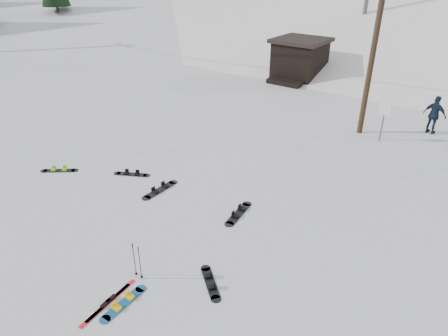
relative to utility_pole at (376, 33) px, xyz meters
The scene contains 16 objects.
ground 14.90m from the utility_pole, 98.13° to the right, with size 200.00×200.00×0.00m, color silver.
ski_slope 44.31m from the utility_pole, 92.79° to the left, with size 60.00×75.00×45.00m, color white.
ridge_left 53.35m from the utility_pole, 138.18° to the left, with size 34.00×85.00×38.00m, color silver.
treeline_left 44.65m from the utility_pole, 144.16° to the left, with size 20.00×64.00×10.00m, color black, non-canonical shape.
utility_pole is the anchor object (origin of this frame).
trail_sign 3.60m from the utility_pole, 21.04° to the right, with size 0.50×0.09×1.85m.
lift_hut 10.40m from the utility_pole, 135.24° to the left, with size 3.40×4.10×2.75m.
hero_snowboard 15.03m from the utility_pole, 93.05° to the right, with size 0.33×1.47×0.10m.
hero_skis 15.25m from the utility_pole, 94.31° to the right, with size 0.28×1.82×0.09m.
ski_poles 14.06m from the utility_pole, 94.99° to the right, with size 0.29×0.08×1.07m.
board_scatter_a 12.12m from the utility_pole, 120.50° to the right, with size 1.35×0.85×0.10m.
board_scatter_b 11.56m from the utility_pole, 111.77° to the right, with size 0.32×1.72×0.12m.
board_scatter_c 14.66m from the utility_pole, 126.45° to the right, with size 1.25×1.05×0.11m.
board_scatter_d 13.28m from the utility_pole, 87.56° to the right, with size 1.18×0.98×0.10m.
board_scatter_f 10.46m from the utility_pole, 94.39° to the right, with size 0.51×1.64×0.12m.
skier_navy 5.08m from the utility_pole, 35.16° to the left, with size 1.09×0.45×1.86m, color #152036.
Camera 1 is at (7.54, -4.52, 7.65)m, focal length 32.00 mm.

